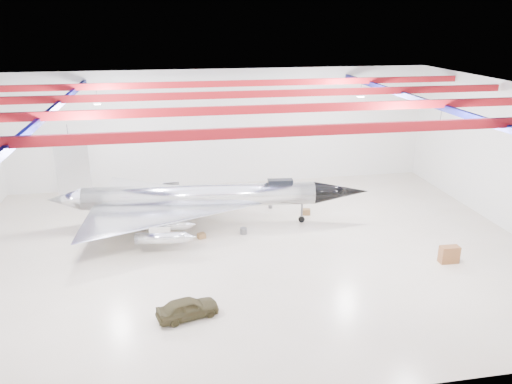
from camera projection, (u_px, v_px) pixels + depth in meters
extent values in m
plane|color=#C0B299|center=(248.00, 249.00, 35.22)|extent=(40.00, 40.00, 0.00)
plane|color=silver|center=(222.00, 128.00, 47.31)|extent=(40.00, 0.00, 40.00)
plane|color=#0A0F38|center=(248.00, 92.00, 31.56)|extent=(40.00, 40.00, 0.00)
cube|color=maroon|center=(278.00, 132.00, 23.40)|extent=(39.50, 0.25, 0.50)
cube|color=maroon|center=(256.00, 109.00, 28.97)|extent=(39.50, 0.25, 0.50)
cube|color=maroon|center=(241.00, 94.00, 34.54)|extent=(39.50, 0.25, 0.50)
cube|color=maroon|center=(230.00, 84.00, 40.11)|extent=(39.50, 0.25, 0.50)
cube|color=#0D0F4F|center=(50.00, 112.00, 29.85)|extent=(0.25, 29.50, 0.40)
cube|color=#0D0F4F|center=(422.00, 101.00, 33.86)|extent=(0.25, 29.50, 0.40)
cube|color=silver|center=(69.00, 140.00, 24.75)|extent=(0.55, 0.55, 0.25)
cube|color=silver|center=(440.00, 126.00, 28.09)|extent=(0.55, 0.55, 0.25)
cube|color=silver|center=(97.00, 102.00, 35.89)|extent=(0.55, 0.55, 0.25)
cube|color=silver|center=(361.00, 95.00, 39.23)|extent=(0.55, 0.55, 0.25)
cylinder|color=silver|center=(200.00, 196.00, 38.35)|extent=(17.77, 3.46, 1.77)
cone|color=black|center=(341.00, 192.00, 39.20)|extent=(4.57, 2.19, 1.77)
cone|color=silver|center=(65.00, 200.00, 37.57)|extent=(2.81, 2.02, 1.77)
cube|color=silver|center=(73.00, 170.00, 36.87)|extent=(2.47, 0.34, 3.98)
cube|color=black|center=(280.00, 182.00, 38.51)|extent=(2.00, 0.89, 0.44)
cylinder|color=silver|center=(160.00, 238.00, 33.99)|extent=(3.42, 1.12, 0.80)
cylinder|color=silver|center=(163.00, 225.00, 36.06)|extent=(3.42, 1.12, 0.80)
cylinder|color=silver|center=(169.00, 200.00, 41.05)|extent=(3.42, 1.12, 0.80)
cylinder|color=silver|center=(171.00, 191.00, 43.13)|extent=(3.42, 1.12, 0.80)
cylinder|color=#59595B|center=(302.00, 213.00, 39.52)|extent=(0.16, 0.16, 1.59)
cylinder|color=black|center=(302.00, 219.00, 39.70)|extent=(0.51, 0.24, 0.50)
cylinder|color=#59595B|center=(152.00, 229.00, 36.56)|extent=(0.16, 0.16, 1.59)
cylinder|color=black|center=(152.00, 236.00, 36.74)|extent=(0.51, 0.24, 0.50)
cylinder|color=#59595B|center=(158.00, 207.00, 40.71)|extent=(0.16, 0.16, 1.59)
cylinder|color=black|center=(159.00, 213.00, 40.90)|extent=(0.51, 0.24, 0.50)
imported|color=#3E371F|center=(188.00, 308.00, 27.04)|extent=(3.63, 2.21, 1.15)
cube|color=brown|center=(449.00, 254.00, 33.10)|extent=(1.29, 0.67, 1.17)
cube|color=olive|center=(201.00, 236.00, 36.86)|extent=(0.68, 0.62, 0.39)
cube|color=maroon|center=(198.00, 209.00, 41.92)|extent=(0.62, 0.57, 0.35)
cylinder|color=#59595B|center=(244.00, 231.00, 37.59)|extent=(0.67, 0.67, 0.47)
cube|color=olive|center=(306.00, 212.00, 41.26)|extent=(0.76, 0.66, 0.46)
cube|color=#59595B|center=(151.00, 225.00, 38.85)|extent=(0.45, 0.39, 0.27)
cylinder|color=#59595B|center=(270.00, 206.00, 42.68)|extent=(0.40, 0.40, 0.32)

